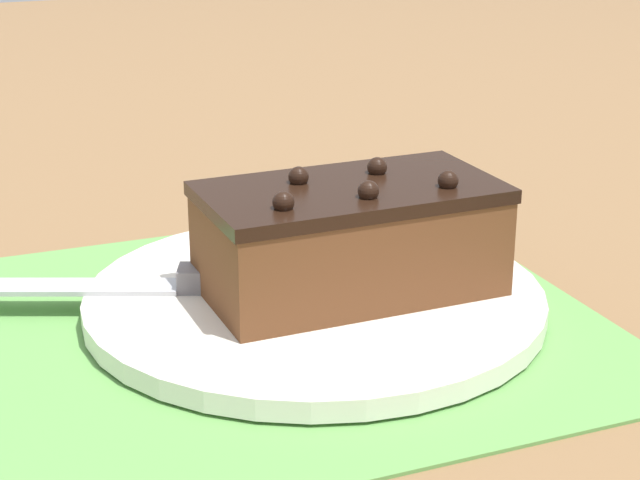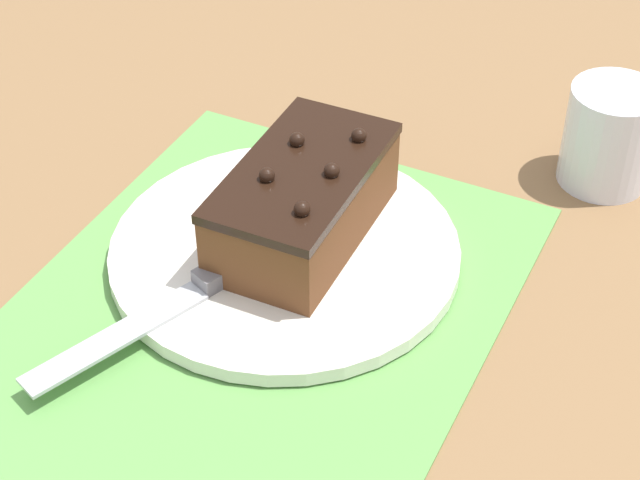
# 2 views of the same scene
# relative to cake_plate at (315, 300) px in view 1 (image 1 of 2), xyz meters

# --- Properties ---
(ground_plane) EXTENTS (3.00, 3.00, 0.00)m
(ground_plane) POSITION_rel_cake_plate_xyz_m (0.07, 0.01, -0.01)
(ground_plane) COLOR olive
(placemat_woven) EXTENTS (0.46, 0.34, 0.00)m
(placemat_woven) POSITION_rel_cake_plate_xyz_m (0.07, 0.01, -0.01)
(placemat_woven) COLOR #609E4C
(placemat_woven) RESTS_ON ground_plane
(cake_plate) EXTENTS (0.27, 0.27, 0.01)m
(cake_plate) POSITION_rel_cake_plate_xyz_m (0.00, 0.00, 0.00)
(cake_plate) COLOR white
(cake_plate) RESTS_ON placemat_woven
(chocolate_cake) EXTENTS (0.17, 0.10, 0.07)m
(chocolate_cake) POSITION_rel_cake_plate_xyz_m (-0.02, 0.01, 0.04)
(chocolate_cake) COLOR brown
(chocolate_cake) RESTS_ON cake_plate
(serving_knife) EXTENTS (0.21, 0.10, 0.01)m
(serving_knife) POSITION_rel_cake_plate_xyz_m (0.08, -0.03, 0.01)
(serving_knife) COLOR slate
(serving_knife) RESTS_ON cake_plate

